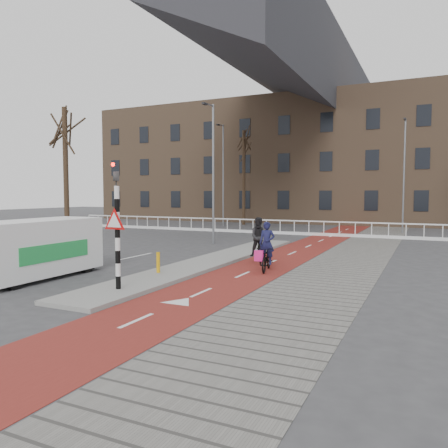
% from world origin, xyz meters
% --- Properties ---
extents(ground, '(120.00, 120.00, 0.00)m').
position_xyz_m(ground, '(0.00, 0.00, 0.00)').
color(ground, '#38383A').
rests_on(ground, ground).
extents(bike_lane, '(2.50, 60.00, 0.01)m').
position_xyz_m(bike_lane, '(1.50, 10.00, 0.01)').
color(bike_lane, maroon).
rests_on(bike_lane, ground).
extents(sidewalk, '(3.00, 60.00, 0.01)m').
position_xyz_m(sidewalk, '(4.30, 10.00, 0.01)').
color(sidewalk, slate).
rests_on(sidewalk, ground).
extents(curb_island, '(1.80, 16.00, 0.12)m').
position_xyz_m(curb_island, '(-0.70, 4.00, 0.06)').
color(curb_island, gray).
rests_on(curb_island, ground).
extents(traffic_signal, '(0.80, 0.80, 3.68)m').
position_xyz_m(traffic_signal, '(-0.60, -2.02, 1.99)').
color(traffic_signal, black).
rests_on(traffic_signal, curb_island).
extents(bollard, '(0.12, 0.12, 0.70)m').
position_xyz_m(bollard, '(-0.99, 0.58, 0.47)').
color(bollard, '#E8A50C').
rests_on(bollard, curb_island).
extents(cyclist_near, '(0.89, 1.76, 1.78)m').
position_xyz_m(cyclist_near, '(2.01, 3.02, 0.60)').
color(cyclist_near, black).
rests_on(cyclist_near, bike_lane).
extents(cyclist_far, '(1.14, 1.73, 1.83)m').
position_xyz_m(cyclist_far, '(1.11, 4.66, 0.77)').
color(cyclist_far, black).
rests_on(cyclist_far, bike_lane).
extents(van, '(1.89, 4.51, 1.92)m').
position_xyz_m(van, '(-4.43, -1.43, 1.01)').
color(van, white).
rests_on(van, ground).
extents(railing, '(28.00, 0.10, 0.99)m').
position_xyz_m(railing, '(-5.00, 17.00, 0.31)').
color(railing, silver).
rests_on(railing, ground).
extents(townhouse_row, '(46.00, 10.00, 15.90)m').
position_xyz_m(townhouse_row, '(-3.00, 32.00, 7.81)').
color(townhouse_row, '#7F6047').
rests_on(townhouse_row, ground).
extents(tree_left, '(0.28, 0.28, 7.56)m').
position_xyz_m(tree_left, '(-11.19, 6.71, 3.78)').
color(tree_left, black).
rests_on(tree_left, ground).
extents(tree_mid, '(0.29, 0.29, 8.39)m').
position_xyz_m(tree_mid, '(-7.86, 24.55, 4.19)').
color(tree_mid, black).
rests_on(tree_mid, ground).
extents(streetlight_near, '(0.12, 0.12, 7.66)m').
position_xyz_m(streetlight_near, '(-3.64, 10.02, 3.83)').
color(streetlight_near, slate).
rests_on(streetlight_near, ground).
extents(streetlight_left, '(0.12, 0.12, 8.58)m').
position_xyz_m(streetlight_left, '(-8.67, 21.95, 4.29)').
color(streetlight_left, slate).
rests_on(streetlight_left, ground).
extents(streetlight_right, '(0.12, 0.12, 7.97)m').
position_xyz_m(streetlight_right, '(5.57, 21.49, 3.99)').
color(streetlight_right, slate).
rests_on(streetlight_right, ground).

